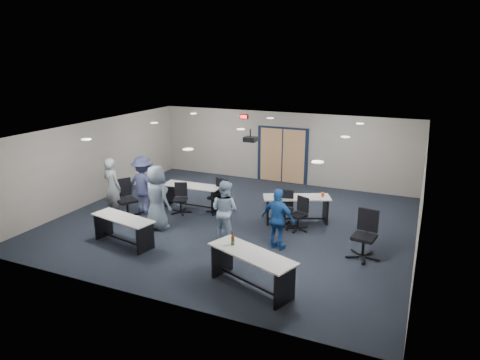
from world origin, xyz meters
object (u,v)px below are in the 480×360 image
at_px(chair_back_c, 285,210).
at_px(person_back, 143,185).
at_px(chair_back_b, 217,196).
at_px(chair_loose_right, 364,235).
at_px(table_front_left, 123,226).
at_px(table_front_right, 251,264).
at_px(table_back_right, 297,205).
at_px(person_navy, 278,219).
at_px(chair_back_d, 298,214).
at_px(person_gray, 112,187).
at_px(chair_loose_left, 127,199).
at_px(person_lightblue, 225,210).
at_px(person_plaid, 157,198).
at_px(table_back_left, 192,192).
at_px(chair_back_a, 180,199).

distance_m(chair_back_c, person_back, 4.41).
bearing_deg(person_back, chair_back_b, -153.53).
bearing_deg(chair_loose_right, chair_back_c, 162.15).
distance_m(table_front_left, chair_back_b, 3.28).
height_order(table_front_right, chair_back_b, table_front_right).
height_order(table_back_right, person_navy, person_navy).
relative_size(table_back_right, person_back, 1.12).
relative_size(chair_back_d, person_gray, 0.51).
relative_size(table_front_right, chair_back_b, 2.01).
xyz_separation_m(chair_back_d, chair_loose_left, (-4.98, -1.15, 0.12)).
xyz_separation_m(chair_loose_left, person_lightblue, (3.37, -0.22, 0.22)).
xyz_separation_m(chair_back_c, person_plaid, (-3.25, -1.55, 0.40)).
distance_m(chair_back_d, chair_loose_left, 5.11).
relative_size(person_navy, person_back, 0.88).
height_order(table_back_left, person_navy, person_navy).
xyz_separation_m(person_gray, person_back, (0.69, 0.61, -0.01)).
distance_m(table_front_left, table_front_right, 3.93).
relative_size(chair_back_c, person_navy, 0.65).
bearing_deg(chair_loose_left, table_back_right, -39.21).
height_order(table_back_right, person_back, person_back).
relative_size(chair_back_a, chair_back_d, 1.01).
xyz_separation_m(table_back_right, person_gray, (-5.23, -1.77, 0.38)).
bearing_deg(chair_back_a, chair_back_d, -21.38).
height_order(table_front_left, person_plaid, person_plaid).
relative_size(table_front_right, person_back, 1.17).
relative_size(table_back_right, person_navy, 1.27).
bearing_deg(person_back, table_back_left, -137.12).
distance_m(table_back_right, chair_back_a, 3.58).
relative_size(chair_back_d, person_lightblue, 0.58).
height_order(table_back_right, chair_loose_right, chair_loose_right).
distance_m(table_front_left, table_back_left, 3.11).
height_order(table_front_left, person_gray, person_gray).
bearing_deg(person_lightblue, table_back_right, -114.54).
relative_size(chair_back_a, chair_loose_left, 0.80).
bearing_deg(chair_back_c, chair_back_b, 161.68).
xyz_separation_m(table_back_left, person_lightblue, (2.01, -1.74, 0.29)).
bearing_deg(person_back, chair_back_a, -155.50).
bearing_deg(person_navy, person_back, 1.73).
distance_m(table_front_left, chair_back_a, 2.55).
height_order(table_back_right, chair_back_d, chair_back_d).
xyz_separation_m(table_back_right, person_navy, (0.08, -1.95, 0.26)).
distance_m(table_back_left, chair_back_d, 3.63).
bearing_deg(table_back_left, chair_loose_left, -133.56).
height_order(chair_back_b, person_gray, person_gray).
height_order(table_front_right, table_back_left, table_front_right).
bearing_deg(person_lightblue, person_navy, -169.26).
height_order(chair_back_c, chair_loose_right, chair_loose_right).
distance_m(chair_loose_right, person_lightblue, 3.57).
distance_m(chair_loose_right, person_navy, 2.09).
bearing_deg(chair_back_d, table_back_right, 134.16).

